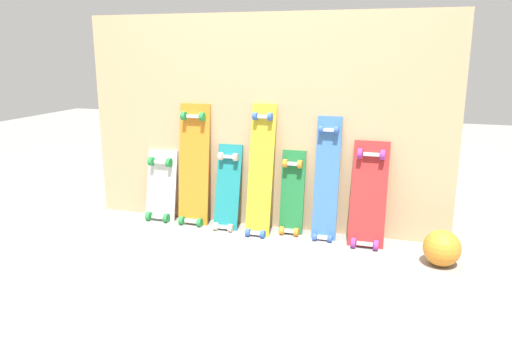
{
  "coord_description": "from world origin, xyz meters",
  "views": [
    {
      "loc": [
        0.96,
        -3.2,
        1.24
      ],
      "look_at": [
        0.0,
        -0.07,
        0.44
      ],
      "focal_mm": 34.42,
      "sensor_mm": 36.0,
      "label": 1
    }
  ],
  "objects_px": {
    "skateboard_teal": "(227,192)",
    "skateboard_orange": "(194,169)",
    "skateboard_white": "(161,189)",
    "skateboard_blue": "(326,184)",
    "rubber_ball": "(442,248)",
    "skateboard_red": "(368,199)",
    "skateboard_green": "(292,197)",
    "skateboard_yellow": "(260,175)"
  },
  "relations": [
    {
      "from": "rubber_ball",
      "to": "skateboard_white",
      "type": "bearing_deg",
      "value": 172.25
    },
    {
      "from": "rubber_ball",
      "to": "skateboard_teal",
      "type": "bearing_deg",
      "value": 170.25
    },
    {
      "from": "skateboard_teal",
      "to": "skateboard_blue",
      "type": "distance_m",
      "value": 0.71
    },
    {
      "from": "skateboard_blue",
      "to": "rubber_ball",
      "type": "bearing_deg",
      "value": -19.39
    },
    {
      "from": "skateboard_teal",
      "to": "skateboard_green",
      "type": "distance_m",
      "value": 0.47
    },
    {
      "from": "skateboard_yellow",
      "to": "skateboard_orange",
      "type": "bearing_deg",
      "value": 175.17
    },
    {
      "from": "skateboard_blue",
      "to": "skateboard_red",
      "type": "bearing_deg",
      "value": -6.44
    },
    {
      "from": "skateboard_red",
      "to": "rubber_ball",
      "type": "distance_m",
      "value": 0.54
    },
    {
      "from": "skateboard_green",
      "to": "skateboard_red",
      "type": "height_order",
      "value": "skateboard_red"
    },
    {
      "from": "skateboard_white",
      "to": "skateboard_blue",
      "type": "xyz_separation_m",
      "value": [
        1.24,
        -0.01,
        0.15
      ]
    },
    {
      "from": "skateboard_orange",
      "to": "skateboard_green",
      "type": "xyz_separation_m",
      "value": [
        0.73,
        0.01,
        -0.15
      ]
    },
    {
      "from": "skateboard_orange",
      "to": "skateboard_blue",
      "type": "relative_size",
      "value": 1.05
    },
    {
      "from": "skateboard_blue",
      "to": "skateboard_green",
      "type": "bearing_deg",
      "value": 175.46
    },
    {
      "from": "skateboard_green",
      "to": "skateboard_yellow",
      "type": "bearing_deg",
      "value": -166.67
    },
    {
      "from": "skateboard_teal",
      "to": "skateboard_yellow",
      "type": "bearing_deg",
      "value": -4.5
    },
    {
      "from": "skateboard_green",
      "to": "skateboard_red",
      "type": "xyz_separation_m",
      "value": [
        0.52,
        -0.05,
        0.05
      ]
    },
    {
      "from": "skateboard_yellow",
      "to": "skateboard_red",
      "type": "relative_size",
      "value": 1.3
    },
    {
      "from": "skateboard_yellow",
      "to": "skateboard_green",
      "type": "height_order",
      "value": "skateboard_yellow"
    },
    {
      "from": "skateboard_white",
      "to": "skateboard_green",
      "type": "distance_m",
      "value": 1.01
    },
    {
      "from": "skateboard_white",
      "to": "skateboard_green",
      "type": "xyz_separation_m",
      "value": [
        1.01,
        0.01,
        0.03
      ]
    },
    {
      "from": "skateboard_green",
      "to": "skateboard_red",
      "type": "bearing_deg",
      "value": -5.57
    },
    {
      "from": "skateboard_green",
      "to": "rubber_ball",
      "type": "relative_size",
      "value": 2.95
    },
    {
      "from": "skateboard_yellow",
      "to": "rubber_ball",
      "type": "relative_size",
      "value": 4.41
    },
    {
      "from": "skateboard_orange",
      "to": "skateboard_blue",
      "type": "distance_m",
      "value": 0.97
    },
    {
      "from": "skateboard_green",
      "to": "skateboard_white",
      "type": "bearing_deg",
      "value": -179.52
    },
    {
      "from": "skateboard_yellow",
      "to": "skateboard_blue",
      "type": "xyz_separation_m",
      "value": [
        0.45,
        0.03,
        -0.03
      ]
    },
    {
      "from": "skateboard_blue",
      "to": "skateboard_white",
      "type": "bearing_deg",
      "value": 179.52
    },
    {
      "from": "skateboard_teal",
      "to": "skateboard_red",
      "type": "xyz_separation_m",
      "value": [
        0.98,
        -0.02,
        0.04
      ]
    },
    {
      "from": "skateboard_green",
      "to": "rubber_ball",
      "type": "height_order",
      "value": "skateboard_green"
    },
    {
      "from": "skateboard_teal",
      "to": "rubber_ball",
      "type": "height_order",
      "value": "skateboard_teal"
    },
    {
      "from": "skateboard_blue",
      "to": "skateboard_yellow",
      "type": "bearing_deg",
      "value": -175.97
    },
    {
      "from": "skateboard_orange",
      "to": "skateboard_red",
      "type": "distance_m",
      "value": 1.26
    },
    {
      "from": "skateboard_white",
      "to": "rubber_ball",
      "type": "relative_size",
      "value": 2.68
    },
    {
      "from": "skateboard_teal",
      "to": "rubber_ball",
      "type": "bearing_deg",
      "value": -9.75
    },
    {
      "from": "skateboard_blue",
      "to": "rubber_ball",
      "type": "xyz_separation_m",
      "value": [
        0.74,
        -0.26,
        -0.27
      ]
    },
    {
      "from": "skateboard_white",
      "to": "skateboard_blue",
      "type": "bearing_deg",
      "value": -0.48
    },
    {
      "from": "skateboard_teal",
      "to": "skateboard_orange",
      "type": "bearing_deg",
      "value": 174.85
    },
    {
      "from": "skateboard_orange",
      "to": "skateboard_yellow",
      "type": "height_order",
      "value": "skateboard_yellow"
    },
    {
      "from": "skateboard_green",
      "to": "skateboard_red",
      "type": "distance_m",
      "value": 0.52
    },
    {
      "from": "skateboard_white",
      "to": "skateboard_red",
      "type": "xyz_separation_m",
      "value": [
        1.52,
        -0.04,
        0.07
      ]
    },
    {
      "from": "skateboard_blue",
      "to": "rubber_ball",
      "type": "relative_size",
      "value": 4.1
    },
    {
      "from": "skateboard_green",
      "to": "skateboard_red",
      "type": "relative_size",
      "value": 0.87
    }
  ]
}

